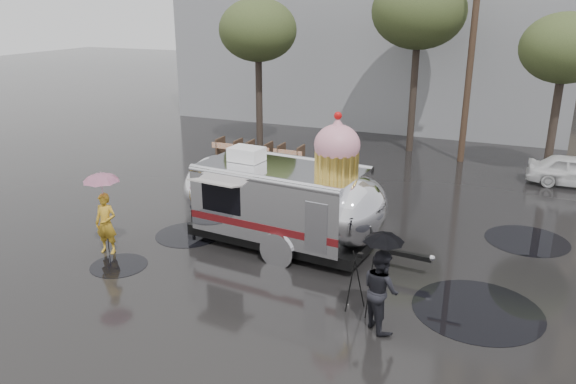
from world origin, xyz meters
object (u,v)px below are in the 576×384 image
at_px(tripod, 360,278).
at_px(person_left, 106,223).
at_px(person_right, 381,290).
at_px(airstream_trailer, 284,199).

bearing_deg(tripod, person_left, -172.32).
distance_m(person_right, tripod, 0.74).
height_order(person_left, person_right, person_right).
bearing_deg(person_right, person_left, 39.79).
xyz_separation_m(airstream_trailer, person_right, (3.63, -3.15, -0.55)).
relative_size(airstream_trailer, tripod, 5.19).
relative_size(airstream_trailer, person_left, 4.42).
distance_m(person_left, tripod, 7.47).
bearing_deg(tripod, person_right, -26.33).
bearing_deg(person_left, tripod, -10.32).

